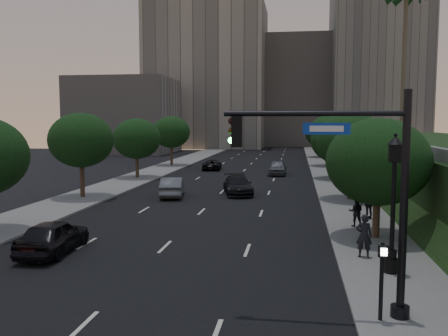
% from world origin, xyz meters
% --- Properties ---
extents(ground, '(160.00, 160.00, 0.00)m').
position_xyz_m(ground, '(0.00, 0.00, 0.00)').
color(ground, black).
rests_on(ground, ground).
extents(road_surface, '(16.00, 140.00, 0.02)m').
position_xyz_m(road_surface, '(0.00, 30.00, 0.01)').
color(road_surface, black).
rests_on(road_surface, ground).
extents(sidewalk_right, '(4.50, 140.00, 0.15)m').
position_xyz_m(sidewalk_right, '(10.25, 30.00, 0.07)').
color(sidewalk_right, slate).
rests_on(sidewalk_right, ground).
extents(sidewalk_left, '(4.50, 140.00, 0.15)m').
position_xyz_m(sidewalk_left, '(-10.25, 30.00, 0.07)').
color(sidewalk_left, slate).
rests_on(sidewalk_left, ground).
extents(parapet_wall, '(0.35, 90.00, 0.70)m').
position_xyz_m(parapet_wall, '(13.50, 28.00, 4.35)').
color(parapet_wall, slate).
rests_on(parapet_wall, embankment).
extents(office_block_left, '(26.00, 20.00, 32.00)m').
position_xyz_m(office_block_left, '(-14.00, 92.00, 16.00)').
color(office_block_left, gray).
rests_on(office_block_left, ground).
extents(office_block_mid, '(22.00, 18.00, 26.00)m').
position_xyz_m(office_block_mid, '(6.00, 102.00, 13.00)').
color(office_block_mid, '#A19B94').
rests_on(office_block_mid, ground).
extents(office_block_right, '(20.00, 22.00, 36.00)m').
position_xyz_m(office_block_right, '(24.00, 96.00, 18.00)').
color(office_block_right, gray).
rests_on(office_block_right, ground).
extents(office_block_filler, '(18.00, 16.00, 14.00)m').
position_xyz_m(office_block_filler, '(-26.00, 70.00, 7.00)').
color(office_block_filler, '#A19B94').
rests_on(office_block_filler, ground).
extents(tree_right_a, '(5.20, 5.20, 6.24)m').
position_xyz_m(tree_right_a, '(10.30, 8.00, 4.02)').
color(tree_right_a, '#38281C').
rests_on(tree_right_a, ground).
extents(tree_right_b, '(5.20, 5.20, 6.74)m').
position_xyz_m(tree_right_b, '(10.30, 20.00, 4.52)').
color(tree_right_b, '#38281C').
rests_on(tree_right_b, ground).
extents(tree_right_c, '(5.20, 5.20, 6.24)m').
position_xyz_m(tree_right_c, '(10.30, 33.00, 4.02)').
color(tree_right_c, '#38281C').
rests_on(tree_right_c, ground).
extents(tree_right_d, '(5.20, 5.20, 6.74)m').
position_xyz_m(tree_right_d, '(10.30, 47.00, 4.52)').
color(tree_right_d, '#38281C').
rests_on(tree_right_d, ground).
extents(tree_right_e, '(5.20, 5.20, 6.24)m').
position_xyz_m(tree_right_e, '(10.30, 62.00, 4.02)').
color(tree_right_e, '#38281C').
rests_on(tree_right_e, ground).
extents(tree_left_b, '(5.00, 5.00, 6.71)m').
position_xyz_m(tree_left_b, '(-10.30, 18.00, 4.58)').
color(tree_left_b, '#38281C').
rests_on(tree_left_b, ground).
extents(tree_left_c, '(5.00, 5.00, 6.34)m').
position_xyz_m(tree_left_c, '(-10.30, 31.00, 4.21)').
color(tree_left_c, '#38281C').
rests_on(tree_left_c, ground).
extents(tree_left_d, '(5.00, 5.00, 6.71)m').
position_xyz_m(tree_left_d, '(-10.30, 45.00, 4.58)').
color(tree_left_d, '#38281C').
rests_on(tree_left_d, ground).
extents(traffic_signal_mast, '(5.68, 0.56, 7.00)m').
position_xyz_m(traffic_signal_mast, '(8.29, -2.17, 3.67)').
color(traffic_signal_mast, black).
rests_on(traffic_signal_mast, ground).
extents(street_lamp, '(0.64, 0.64, 5.62)m').
position_xyz_m(street_lamp, '(9.95, 2.21, 2.63)').
color(street_lamp, black).
rests_on(street_lamp, ground).
extents(pedestrian_signal, '(0.30, 0.33, 2.50)m').
position_xyz_m(pedestrian_signal, '(8.76, -2.53, 1.57)').
color(pedestrian_signal, black).
rests_on(pedestrian_signal, ground).
extents(sedan_near_left, '(2.07, 4.75, 1.59)m').
position_xyz_m(sedan_near_left, '(-4.78, 3.23, 0.80)').
color(sedan_near_left, black).
rests_on(sedan_near_left, ground).
extents(sedan_mid_left, '(2.54, 5.08, 1.60)m').
position_xyz_m(sedan_mid_left, '(-3.55, 19.89, 0.80)').
color(sedan_mid_left, '#54565B').
rests_on(sedan_mid_left, ground).
extents(sedan_far_left, '(2.54, 4.80, 1.29)m').
position_xyz_m(sedan_far_left, '(-4.05, 40.96, 0.64)').
color(sedan_far_left, black).
rests_on(sedan_far_left, ground).
extents(sedan_near_right, '(3.29, 5.61, 1.53)m').
position_xyz_m(sedan_near_right, '(1.49, 21.87, 0.76)').
color(sedan_near_right, black).
rests_on(sedan_near_right, ground).
extents(sedan_far_right, '(1.97, 4.86, 1.65)m').
position_xyz_m(sedan_far_right, '(4.18, 36.72, 0.83)').
color(sedan_far_right, slate).
rests_on(sedan_far_right, ground).
extents(pedestrian_a, '(0.73, 0.51, 1.90)m').
position_xyz_m(pedestrian_a, '(9.18, 4.23, 1.10)').
color(pedestrian_a, black).
rests_on(pedestrian_a, sidewalk_right).
extents(pedestrian_b, '(0.86, 0.70, 1.68)m').
position_xyz_m(pedestrian_b, '(9.59, 10.42, 0.99)').
color(pedestrian_b, black).
rests_on(pedestrian_b, sidewalk_right).
extents(pedestrian_c, '(1.19, 0.91, 1.88)m').
position_xyz_m(pedestrian_c, '(10.63, 12.69, 1.09)').
color(pedestrian_c, black).
rests_on(pedestrian_c, sidewalk_right).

